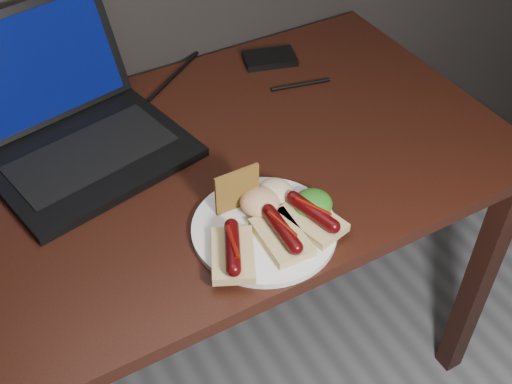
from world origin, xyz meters
name	(u,v)px	position (x,y,z in m)	size (l,w,h in m)	color
desk	(168,209)	(0.00, 1.38, 0.66)	(1.40, 0.70, 0.75)	black
laptop	(72,126)	(-0.12, 1.55, 0.80)	(0.43, 0.43, 0.25)	black
hard_drive	(270,58)	(0.38, 1.63, 0.76)	(0.12, 0.07, 0.02)	black
desk_cables	(121,128)	(-0.02, 1.56, 0.75)	(0.97, 0.34, 0.01)	black
plate	(264,229)	(0.10, 1.16, 0.76)	(0.26, 0.26, 0.01)	silver
bread_sausage_left	(233,251)	(0.02, 1.12, 0.78)	(0.11, 0.13, 0.04)	#DEC982
bread_sausage_center	(282,233)	(0.11, 1.12, 0.78)	(0.07, 0.12, 0.04)	#DEC982
bread_sausage_right	(312,217)	(0.17, 1.13, 0.78)	(0.10, 0.13, 0.04)	#DEC982
crispbread	(237,189)	(0.08, 1.23, 0.80)	(0.09, 0.01, 0.09)	olive
salad_greens	(313,204)	(0.19, 1.15, 0.78)	(0.07, 0.07, 0.04)	#175711
salsa_mound	(260,202)	(0.11, 1.20, 0.78)	(0.07, 0.07, 0.04)	#A82D10
coleslaw_mound	(275,191)	(0.15, 1.21, 0.78)	(0.06, 0.06, 0.04)	beige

